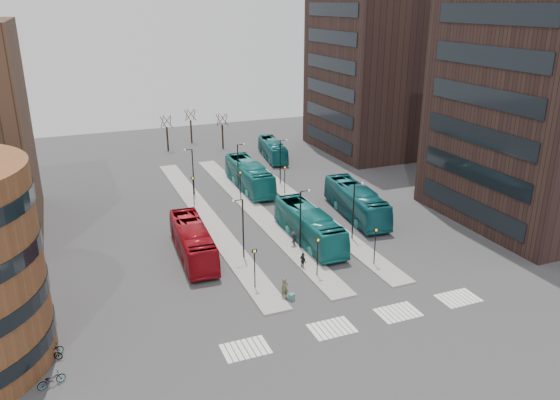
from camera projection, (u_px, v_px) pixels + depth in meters
name	position (u px, v px, depth m)	size (l,w,h in m)	color
ground	(370.00, 355.00, 38.73)	(160.00, 160.00, 0.00)	#2F2F32
island_left	(206.00, 217.00, 63.39)	(2.50, 45.00, 0.15)	gray
island_mid	(255.00, 210.00, 65.52)	(2.50, 45.00, 0.15)	gray
island_right	(300.00, 203.00, 67.65)	(2.50, 45.00, 0.15)	gray
suitcase	(292.00, 297.00, 45.72)	(0.46, 0.37, 0.58)	#1B2295
red_bus	(193.00, 241.00, 53.14)	(2.78, 11.89, 3.31)	maroon
teal_bus_a	(309.00, 226.00, 56.50)	(2.94, 12.57, 3.50)	#156C6C
teal_bus_b	(249.00, 175.00, 72.63)	(3.06, 13.06, 3.64)	#16706F
teal_bus_c	(356.00, 202.00, 63.17)	(3.02, 12.91, 3.60)	#135B62
teal_bus_d	(273.00, 150.00, 86.53)	(2.51, 10.73, 2.99)	#146366
traveller	(285.00, 289.00, 45.75)	(0.69, 0.45, 1.88)	brown
commuter_a	(208.00, 259.00, 51.31)	(0.79, 0.62, 1.63)	black
commuter_b	(303.00, 261.00, 50.98)	(0.93, 0.39, 1.58)	black
commuter_c	(293.00, 239.00, 55.59)	(1.03, 0.59, 1.60)	black
bicycle_near	(51.00, 380.00, 35.43)	(0.64, 1.82, 0.96)	gray
bicycle_mid	(51.00, 354.00, 38.01)	(0.47, 1.67, 1.00)	gray
bicycle_far	(51.00, 351.00, 38.38)	(0.61, 1.74, 0.91)	gray
crosswalk_stripes	(363.00, 321.00, 42.83)	(22.35, 2.40, 0.01)	silver
tower_near	(557.00, 86.00, 58.88)	(20.12, 20.00, 30.00)	black
tower_far	(385.00, 58.00, 88.46)	(20.12, 20.00, 30.00)	black
sign_poles	(273.00, 212.00, 58.49)	(12.45, 22.12, 3.65)	black
lamp_posts	(265.00, 186.00, 62.81)	(14.04, 20.24, 6.12)	black
bare_trees	(194.00, 131.00, 93.27)	(10.97, 8.14, 5.90)	black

